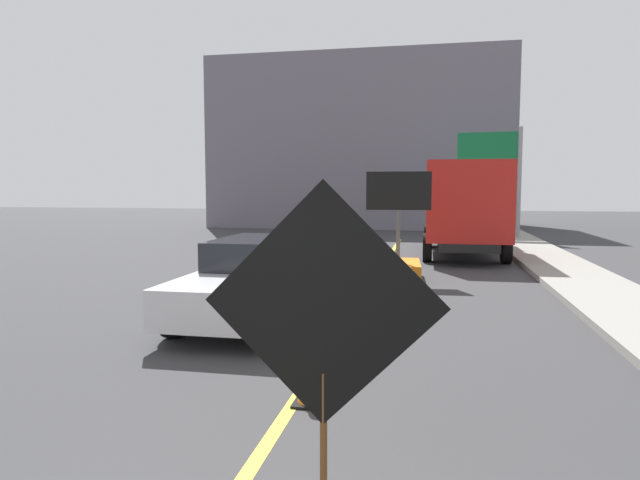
% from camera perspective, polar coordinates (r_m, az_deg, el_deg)
% --- Properties ---
extents(lane_center_stripe, '(0.14, 36.00, 0.01)m').
position_cam_1_polar(lane_center_stripe, '(7.87, 0.53, -11.52)').
color(lane_center_stripe, yellow).
rests_on(lane_center_stripe, ground).
extents(roadwork_sign, '(1.63, 0.05, 2.33)m').
position_cam_1_polar(roadwork_sign, '(3.71, 0.36, -7.20)').
color(roadwork_sign, '#593819').
rests_on(roadwork_sign, ground).
extents(arrow_board_trailer, '(1.60, 1.87, 2.70)m').
position_cam_1_polar(arrow_board_trailer, '(14.17, 7.91, -2.09)').
color(arrow_board_trailer, orange).
rests_on(arrow_board_trailer, ground).
extents(box_truck, '(2.68, 7.15, 3.11)m').
position_cam_1_polar(box_truck, '(19.74, 14.37, 3.45)').
color(box_truck, black).
rests_on(box_truck, ground).
extents(pickup_car, '(2.06, 5.00, 1.38)m').
position_cam_1_polar(pickup_car, '(10.09, -5.74, -3.78)').
color(pickup_car, silver).
rests_on(pickup_car, ground).
extents(highway_guide_sign, '(2.78, 0.36, 5.00)m').
position_cam_1_polar(highway_guide_sign, '(26.39, 17.95, 7.46)').
color(highway_guide_sign, gray).
rests_on(highway_guide_sign, ground).
extents(far_building_block, '(17.41, 8.53, 9.90)m').
position_cam_1_polar(far_building_block, '(35.60, 4.36, 9.52)').
color(far_building_block, slate).
rests_on(far_building_block, ground).
extents(traffic_cone_near_sign, '(0.36, 0.36, 0.70)m').
position_cam_1_polar(traffic_cone_near_sign, '(6.06, -0.95, -13.30)').
color(traffic_cone_near_sign, black).
rests_on(traffic_cone_near_sign, ground).
extents(traffic_cone_mid_lane, '(0.36, 0.36, 0.74)m').
position_cam_1_polar(traffic_cone_mid_lane, '(9.23, 3.35, -6.72)').
color(traffic_cone_mid_lane, black).
rests_on(traffic_cone_mid_lane, ground).
extents(traffic_cone_far_lane, '(0.36, 0.36, 0.77)m').
position_cam_1_polar(traffic_cone_far_lane, '(12.37, 4.14, -3.60)').
color(traffic_cone_far_lane, black).
rests_on(traffic_cone_far_lane, ground).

